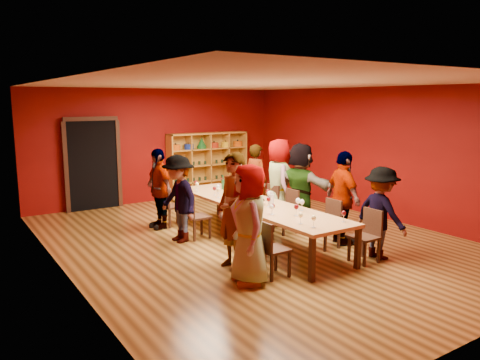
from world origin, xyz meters
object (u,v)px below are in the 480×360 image
object	(u,v)px
chair_person_left_3	(194,214)
person_right_3	(279,182)
tasting_table	(255,205)
chair_person_right_2	(288,209)
chair_person_left_1	(246,236)
person_right_1	(343,198)
person_left_1	(233,211)
person_right_2	(301,187)
person_right_0	(381,213)
spittoon_bowl	(257,201)
chair_person_left_4	(170,204)
person_left_4	(159,189)
chair_person_right_0	(368,233)
chair_person_right_1	(329,221)
person_left_3	(179,199)
shelving_unit	(207,161)
chair_person_right_3	(269,203)
person_left_0	(250,224)
wine_bottle	(223,184)
chair_person_left_0	(270,246)
person_right_4	(256,180)
chair_person_right_4	(246,196)

from	to	relation	value
chair_person_left_3	person_right_3	bearing A→B (deg)	-0.40
tasting_table	chair_person_right_2	world-z (taller)	chair_person_right_2
chair_person_left_1	person_right_1	bearing A→B (deg)	-1.10
chair_person_left_3	person_right_3	size ratio (longest dim) A/B	0.48
tasting_table	person_left_1	bearing A→B (deg)	-138.29
tasting_table	person_right_2	distance (m)	1.26
person_right_0	spittoon_bowl	world-z (taller)	person_right_0
chair_person_left_4	chair_person_left_1	bearing A→B (deg)	-90.00
person_left_1	person_left_4	bearing A→B (deg)	175.56
chair_person_right_0	chair_person_right_1	distance (m)	0.92
person_left_3	person_left_4	distance (m)	1.12
chair_person_right_1	person_right_3	distance (m)	1.91
shelving_unit	person_left_3	xyz separation A→B (m)	(-2.64, -3.54, -0.14)
person_left_4	person_right_3	xyz separation A→B (m)	(2.33, -1.13, 0.08)
tasting_table	chair_person_right_3	bearing A→B (deg)	39.79
chair_person_right_3	person_right_0	bearing A→B (deg)	-83.69
shelving_unit	person_left_0	bearing A→B (deg)	-114.11
person_right_2	wine_bottle	world-z (taller)	person_right_2
chair_person_right_1	person_right_2	world-z (taller)	person_right_2
person_left_0	chair_person_right_2	distance (m)	2.86
person_left_4	spittoon_bowl	size ratio (longest dim) A/B	5.98
chair_person_left_3	chair_person_left_0	bearing A→B (deg)	-90.00
person_left_0	person_right_1	xyz separation A→B (m)	(2.54, 0.60, -0.01)
shelving_unit	chair_person_right_3	distance (m)	3.63
shelving_unit	chair_person_left_4	world-z (taller)	shelving_unit
chair_person_left_1	person_left_0	bearing A→B (deg)	-120.39
chair_person_left_3	person_left_3	distance (m)	0.48
shelving_unit	chair_person_left_1	bearing A→B (deg)	-113.31
person_right_4	person_right_2	bearing A→B (deg)	169.51
chair_person_left_3	person_right_1	bearing A→B (deg)	-40.54
chair_person_left_4	chair_person_right_2	distance (m)	2.55
chair_person_left_3	chair_person_right_3	bearing A→B (deg)	-0.45
person_right_0	person_right_4	world-z (taller)	person_right_4
person_left_4	chair_person_right_1	size ratio (longest dim) A/B	1.91
person_left_4	person_right_3	world-z (taller)	person_right_3
shelving_unit	person_right_2	size ratio (longest dim) A/B	1.31
chair_person_left_3	person_left_4	world-z (taller)	person_left_4
person_right_1	chair_person_right_4	xyz separation A→B (m)	(-0.34, 2.74, -0.39)
tasting_table	chair_person_left_0	distance (m)	1.92
chair_person_left_4	person_right_0	bearing A→B (deg)	-61.35
shelving_unit	chair_person_left_0	bearing A→B (deg)	-111.04
tasting_table	person_right_3	bearing A→B (deg)	32.88
person_right_3	person_right_4	size ratio (longest dim) A/B	1.11
shelving_unit	chair_person_right_0	bearing A→B (deg)	-94.40
person_left_0	wine_bottle	world-z (taller)	person_left_0
chair_person_left_3	person_right_1	xyz separation A→B (m)	(2.16, -1.85, 0.39)
tasting_table	chair_person_right_2	size ratio (longest dim) A/B	5.06
person_left_1	chair_person_left_4	size ratio (longest dim) A/B	2.12
chair_person_right_3	person_right_4	xyz separation A→B (m)	(0.30, 0.91, 0.35)
chair_person_left_4	chair_person_right_1	xyz separation A→B (m)	(1.82, -2.97, 0.00)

